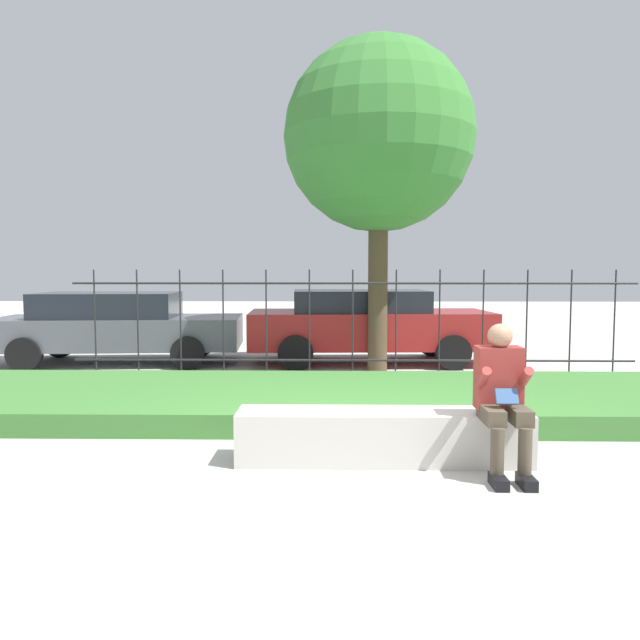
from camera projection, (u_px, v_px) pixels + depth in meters
name	position (u px, v px, depth m)	size (l,w,h in m)	color
ground_plane	(367.00, 461.00, 5.60)	(60.00, 60.00, 0.00)	#B2AFA8
stone_bench	(383.00, 439.00, 5.58)	(2.60, 0.50, 0.46)	beige
person_seated_reader	(502.00, 392.00, 5.24)	(0.42, 0.73, 1.26)	black
grass_berm	(357.00, 399.00, 7.70)	(10.57, 2.85, 0.25)	#3D7533
iron_fence	(353.00, 324.00, 9.49)	(8.57, 0.03, 1.73)	#232326
car_parked_left	(117.00, 326.00, 11.59)	(4.60, 2.22, 1.31)	#4C5156
car_parked_center	(367.00, 324.00, 11.61)	(4.49, 2.14, 1.36)	maroon
tree_behind_fence	(379.00, 137.00, 10.34)	(3.17, 3.17, 5.54)	#4C3D28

